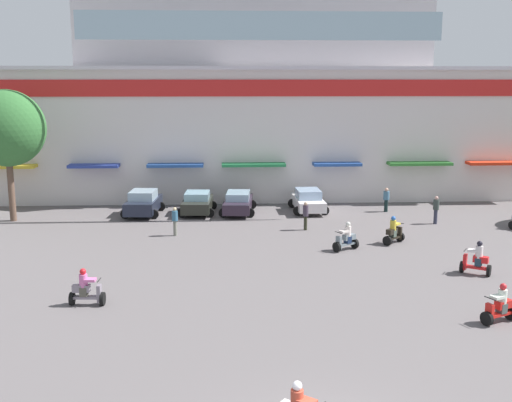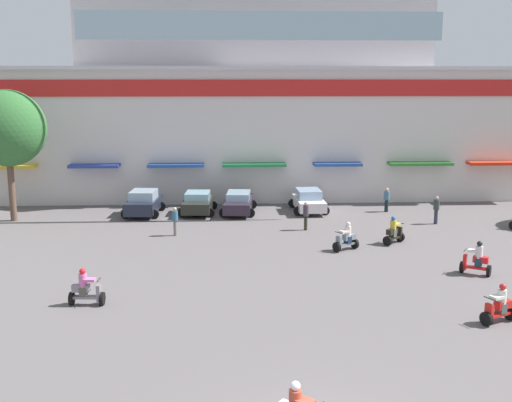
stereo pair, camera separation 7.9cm
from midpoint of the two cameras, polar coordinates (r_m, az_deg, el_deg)
ground_plane at (r=27.81m, az=2.00°, el=-7.13°), size 128.00×128.00×0.00m
colonial_building at (r=49.22m, az=-0.20°, el=11.39°), size 39.13×15.98×20.64m
plaza_tree_0 at (r=40.96m, az=-21.61°, el=6.13°), size 4.67×4.00×8.06m
parked_car_0 at (r=41.15m, az=-10.11°, el=-0.15°), size 2.61×4.10×1.60m
parked_car_1 at (r=41.07m, az=-5.26°, el=-0.14°), size 2.53×3.94×1.43m
parked_car_2 at (r=41.08m, az=-1.54°, el=-0.12°), size 2.56×4.56×1.40m
parked_car_3 at (r=41.72m, az=4.84°, el=0.06°), size 2.43×4.18×1.48m
scooter_rider_0 at (r=25.47m, az=-15.11°, el=-7.80°), size 1.36×0.60×1.49m
scooter_rider_2 at (r=24.54m, az=21.32°, el=-8.95°), size 1.44×1.04×1.47m
scooter_rider_3 at (r=29.98m, az=19.45°, el=-5.12°), size 1.38×1.15×1.57m
scooter_rider_4 at (r=34.28m, az=12.48°, el=-2.78°), size 1.37×1.33×1.52m
scooter_rider_6 at (r=32.55m, az=8.28°, el=-3.41°), size 1.45×1.18×1.49m
pedestrian_0 at (r=42.31m, az=11.84°, el=0.24°), size 0.41×0.41×1.60m
pedestrian_1 at (r=35.39m, az=-7.30°, el=-1.67°), size 0.46×0.46×1.63m
pedestrian_2 at (r=39.47m, az=16.12°, el=-0.63°), size 0.49×0.49×1.71m
pedestrian_4 at (r=36.51m, az=4.61°, el=-1.17°), size 0.33×0.33×1.67m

